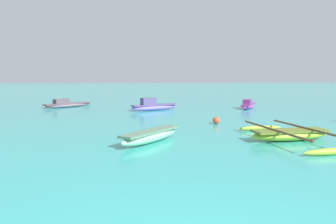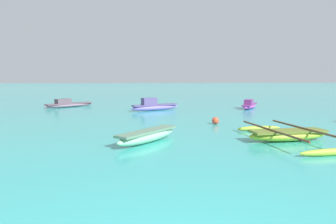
{
  "view_description": "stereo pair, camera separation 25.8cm",
  "coord_description": "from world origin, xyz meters",
  "px_view_note": "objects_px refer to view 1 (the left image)",
  "views": [
    {
      "loc": [
        -0.58,
        -1.85,
        2.12
      ],
      "look_at": [
        1.39,
        14.33,
        0.25
      ],
      "focal_mm": 32.0,
      "sensor_mm": 36.0,
      "label": 1
    },
    {
      "loc": [
        -0.33,
        -1.88,
        2.12
      ],
      "look_at": [
        1.39,
        14.33,
        0.25
      ],
      "focal_mm": 32.0,
      "sensor_mm": 36.0,
      "label": 2
    }
  ],
  "objects_px": {
    "moored_boat_1": "(151,136)",
    "mooring_buoy_1": "(216,120)",
    "moored_boat_0": "(290,135)",
    "moored_boat_3": "(248,105)",
    "moored_boat_4": "(153,106)",
    "moored_boat_2": "(67,104)"
  },
  "relations": [
    {
      "from": "moored_boat_0",
      "to": "moored_boat_3",
      "type": "xyz_separation_m",
      "value": [
        2.76,
        10.55,
        0.02
      ]
    },
    {
      "from": "moored_boat_3",
      "to": "mooring_buoy_1",
      "type": "distance_m",
      "value": 7.92
    },
    {
      "from": "moored_boat_1",
      "to": "mooring_buoy_1",
      "type": "xyz_separation_m",
      "value": [
        3.25,
        3.56,
        -0.06
      ]
    },
    {
      "from": "moored_boat_0",
      "to": "moored_boat_4",
      "type": "xyz_separation_m",
      "value": [
        -3.93,
        9.89,
        0.09
      ]
    },
    {
      "from": "moored_boat_2",
      "to": "moored_boat_4",
      "type": "bearing_deg",
      "value": -66.24
    },
    {
      "from": "moored_boat_0",
      "to": "moored_boat_3",
      "type": "bearing_deg",
      "value": 70.04
    },
    {
      "from": "moored_boat_2",
      "to": "mooring_buoy_1",
      "type": "height_order",
      "value": "moored_boat_2"
    },
    {
      "from": "moored_boat_2",
      "to": "mooring_buoy_1",
      "type": "distance_m",
      "value": 12.36
    },
    {
      "from": "moored_boat_2",
      "to": "moored_boat_3",
      "type": "xyz_separation_m",
      "value": [
        12.74,
        -2.26,
        0.01
      ]
    },
    {
      "from": "moored_boat_1",
      "to": "moored_boat_2",
      "type": "height_order",
      "value": "moored_boat_2"
    },
    {
      "from": "moored_boat_4",
      "to": "moored_boat_0",
      "type": "bearing_deg",
      "value": -93.58
    },
    {
      "from": "moored_boat_1",
      "to": "moored_boat_4",
      "type": "height_order",
      "value": "moored_boat_4"
    },
    {
      "from": "moored_boat_0",
      "to": "moored_boat_2",
      "type": "height_order",
      "value": "moored_boat_2"
    },
    {
      "from": "moored_boat_0",
      "to": "moored_boat_2",
      "type": "bearing_deg",
      "value": 122.64
    },
    {
      "from": "moored_boat_1",
      "to": "moored_boat_3",
      "type": "height_order",
      "value": "moored_boat_3"
    },
    {
      "from": "moored_boat_2",
      "to": "moored_boat_3",
      "type": "distance_m",
      "value": 12.94
    },
    {
      "from": "moored_boat_4",
      "to": "mooring_buoy_1",
      "type": "xyz_separation_m",
      "value": [
        2.47,
        -6.04,
        -0.13
      ]
    },
    {
      "from": "mooring_buoy_1",
      "to": "moored_boat_0",
      "type": "bearing_deg",
      "value": -69.19
    },
    {
      "from": "moored_boat_0",
      "to": "moored_boat_3",
      "type": "distance_m",
      "value": 10.91
    },
    {
      "from": "moored_boat_0",
      "to": "moored_boat_4",
      "type": "height_order",
      "value": "moored_boat_4"
    },
    {
      "from": "moored_boat_4",
      "to": "mooring_buoy_1",
      "type": "distance_m",
      "value": 6.53
    },
    {
      "from": "moored_boat_2",
      "to": "moored_boat_4",
      "type": "height_order",
      "value": "moored_boat_4"
    }
  ]
}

